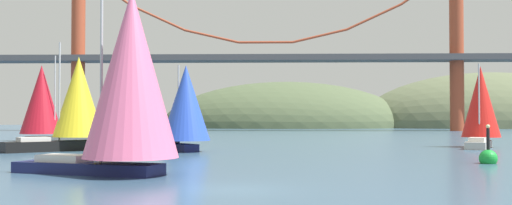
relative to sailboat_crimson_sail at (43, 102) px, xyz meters
The scene contains 10 objects.
ground_plane 51.37m from the sailboat_crimson_sail, 59.94° to the right, with size 360.00×360.00×0.00m, color #385670.
headland_right 124.84m from the sailboat_crimson_sail, 46.66° to the left, with size 71.19×44.00×29.77m, color #5B6647.
headland_center 95.87m from the sailboat_crimson_sail, 71.35° to the left, with size 67.94×44.00×24.83m, color #4C5B3D.
suspension_bridge 57.90m from the sailboat_crimson_sail, 63.20° to the left, with size 113.72×6.00×33.78m.
sailboat_crimson_sail is the anchor object (origin of this frame).
sailboat_pink_spinnaker 43.87m from the sailboat_crimson_sail, 62.76° to the right, with size 9.36×5.85×10.55m.
sailboat_yellow_sail 21.00m from the sailboat_crimson_sail, 60.67° to the right, with size 8.25×7.66×9.13m.
sailboat_red_spinnaker 48.22m from the sailboat_crimson_sail, 14.95° to the right, with size 5.36×7.38×7.77m.
sailboat_blue_spinnaker 28.18m from the sailboat_crimson_sail, 45.01° to the right, with size 6.23×6.87×7.20m.
channel_buoy 51.15m from the sailboat_crimson_sail, 37.76° to the right, with size 1.10×1.10×2.64m.
Camera 1 is at (1.49, -22.56, 2.86)m, focal length 40.35 mm.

